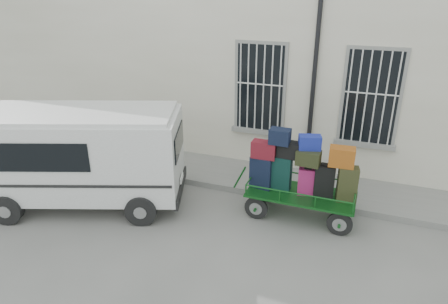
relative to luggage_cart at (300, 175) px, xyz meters
The scene contains 5 objects.
ground 1.73m from the luggage_cart, 143.21° to the right, with size 80.00×80.00×0.00m, color slate.
building 5.19m from the luggage_cart, 103.59° to the left, with size 24.00×5.15×6.00m.
sidewalk 2.00m from the luggage_cart, 129.67° to the left, with size 24.00×1.70×0.15m, color gray.
luggage_cart is the anchor object (origin of this frame).
van 4.81m from the luggage_cart, 166.70° to the right, with size 4.74×3.21×2.22m.
Camera 1 is at (2.28, -6.78, 4.71)m, focal length 32.00 mm.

